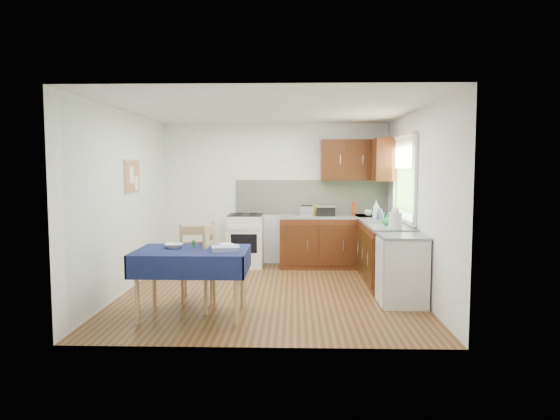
{
  "coord_description": "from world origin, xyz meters",
  "views": [
    {
      "loc": [
        0.34,
        -6.75,
        1.73
      ],
      "look_at": [
        0.14,
        0.22,
        1.13
      ],
      "focal_mm": 32.0,
      "sensor_mm": 36.0,
      "label": 1
    }
  ],
  "objects_px": {
    "sandwich_press": "(326,210)",
    "dish_rack": "(380,220)",
    "kettle": "(395,219)",
    "chair_far": "(197,260)",
    "toaster": "(307,211)",
    "dining_table": "(192,258)",
    "chair_near": "(221,265)"
  },
  "relations": [
    {
      "from": "dining_table",
      "to": "chair_near",
      "type": "bearing_deg",
      "value": 52.21
    },
    {
      "from": "sandwich_press",
      "to": "kettle",
      "type": "xyz_separation_m",
      "value": [
        0.82,
        -1.79,
        0.04
      ]
    },
    {
      "from": "chair_near",
      "to": "toaster",
      "type": "height_order",
      "value": "toaster"
    },
    {
      "from": "kettle",
      "to": "chair_far",
      "type": "bearing_deg",
      "value": -170.28
    },
    {
      "from": "sandwich_press",
      "to": "dish_rack",
      "type": "xyz_separation_m",
      "value": [
        0.77,
        -0.96,
        -0.06
      ]
    },
    {
      "from": "chair_far",
      "to": "kettle",
      "type": "height_order",
      "value": "kettle"
    },
    {
      "from": "chair_near",
      "to": "toaster",
      "type": "bearing_deg",
      "value": -16.42
    },
    {
      "from": "chair_far",
      "to": "kettle",
      "type": "bearing_deg",
      "value": -176.85
    },
    {
      "from": "chair_far",
      "to": "dining_table",
      "type": "bearing_deg",
      "value": 88.97
    },
    {
      "from": "dining_table",
      "to": "sandwich_press",
      "type": "bearing_deg",
      "value": 75.87
    },
    {
      "from": "dining_table",
      "to": "chair_far",
      "type": "xyz_separation_m",
      "value": [
        -0.06,
        0.6,
        -0.14
      ]
    },
    {
      "from": "dining_table",
      "to": "toaster",
      "type": "bearing_deg",
      "value": 81.08
    },
    {
      "from": "kettle",
      "to": "chair_near",
      "type": "bearing_deg",
      "value": -159.52
    },
    {
      "from": "sandwich_press",
      "to": "toaster",
      "type": "bearing_deg",
      "value": 159.13
    },
    {
      "from": "toaster",
      "to": "dish_rack",
      "type": "relative_size",
      "value": 0.53
    },
    {
      "from": "chair_near",
      "to": "dish_rack",
      "type": "bearing_deg",
      "value": -46.68
    },
    {
      "from": "chair_near",
      "to": "dish_rack",
      "type": "xyz_separation_m",
      "value": [
        2.18,
        1.67,
        0.36
      ]
    },
    {
      "from": "dining_table",
      "to": "kettle",
      "type": "distance_m",
      "value": 2.77
    },
    {
      "from": "chair_far",
      "to": "dish_rack",
      "type": "height_order",
      "value": "dish_rack"
    },
    {
      "from": "chair_far",
      "to": "kettle",
      "type": "relative_size",
      "value": 3.45
    },
    {
      "from": "chair_far",
      "to": "dish_rack",
      "type": "bearing_deg",
      "value": -159.93
    },
    {
      "from": "dish_rack",
      "to": "dining_table",
      "type": "bearing_deg",
      "value": -156.78
    },
    {
      "from": "dining_table",
      "to": "dish_rack",
      "type": "height_order",
      "value": "dish_rack"
    },
    {
      "from": "chair_near",
      "to": "kettle",
      "type": "distance_m",
      "value": 2.43
    },
    {
      "from": "toaster",
      "to": "kettle",
      "type": "relative_size",
      "value": 0.79
    },
    {
      "from": "sandwich_press",
      "to": "dish_rack",
      "type": "distance_m",
      "value": 1.23
    },
    {
      "from": "toaster",
      "to": "kettle",
      "type": "distance_m",
      "value": 2.14
    },
    {
      "from": "sandwich_press",
      "to": "kettle",
      "type": "height_order",
      "value": "kettle"
    },
    {
      "from": "chair_far",
      "to": "toaster",
      "type": "relative_size",
      "value": 4.39
    },
    {
      "from": "dining_table",
      "to": "chair_far",
      "type": "relative_size",
      "value": 1.27
    },
    {
      "from": "dish_rack",
      "to": "kettle",
      "type": "xyz_separation_m",
      "value": [
        0.05,
        -0.83,
        0.11
      ]
    },
    {
      "from": "dining_table",
      "to": "dish_rack",
      "type": "bearing_deg",
      "value": 54.13
    }
  ]
}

